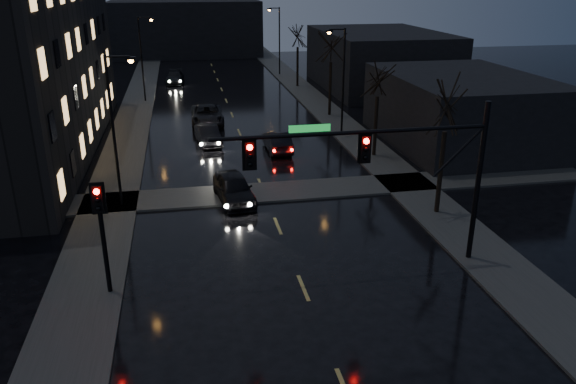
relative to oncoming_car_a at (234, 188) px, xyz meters
name	(u,v)px	position (x,y,z in m)	size (l,w,h in m)	color
sidewalk_left	(131,127)	(-6.70, 17.36, -0.71)	(3.00, 140.00, 0.12)	#2D2D2B
sidewalk_right	(333,118)	(10.30, 17.36, -0.71)	(3.00, 140.00, 0.12)	#2D2D2B
sidewalk_cross	(264,192)	(1.80, 0.86, -0.71)	(40.00, 3.00, 0.12)	#2D2D2B
commercial_right_near	(460,110)	(17.30, 8.36, 1.73)	(10.00, 14.00, 5.00)	black
commercial_right_far	(379,60)	(18.80, 30.36, 2.23)	(12.00, 18.00, 6.00)	black
far_block	(186,29)	(-1.20, 60.36, 3.23)	(22.00, 10.00, 8.00)	black
signal_mast	(394,158)	(5.65, -8.65, 4.10)	(11.11, 0.41, 7.00)	black
signal_pole_left	(101,223)	(-5.70, -8.65, 2.24)	(0.35, 0.41, 4.53)	black
tree_near	(449,95)	(10.20, -3.64, 5.45)	(3.52, 3.52, 8.08)	black
tree_mid_a	(379,71)	(10.20, 6.36, 5.06)	(3.30, 3.30, 7.58)	black
tree_mid_b	(331,39)	(10.20, 18.36, 5.84)	(3.74, 3.74, 8.59)	black
tree_far	(298,30)	(10.20, 32.36, 5.29)	(3.43, 3.43, 7.88)	black
streetlight_l_near	(117,119)	(-5.78, 0.36, 4.01)	(1.53, 0.28, 8.00)	black
streetlight_l_far	(143,52)	(-5.78, 27.36, 4.01)	(1.53, 0.28, 8.00)	black
streetlight_r_mid	(341,72)	(9.38, 12.36, 4.01)	(1.53, 0.28, 8.00)	black
streetlight_r_far	(278,35)	(9.38, 40.36, 4.01)	(1.53, 0.28, 8.00)	black
oncoming_car_a	(234,188)	(0.00, 0.00, 0.00)	(1.81, 4.50, 1.53)	black
oncoming_car_b	(208,135)	(-0.75, 11.52, -0.09)	(1.44, 4.12, 1.36)	black
oncoming_car_c	(207,115)	(-0.51, 17.47, 0.01)	(2.58, 5.59, 1.55)	black
oncoming_car_d	(175,77)	(-3.14, 36.86, -0.08)	(1.91, 4.71, 1.37)	black
lead_car	(277,141)	(3.93, 8.83, -0.06)	(1.49, 4.27, 1.41)	black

